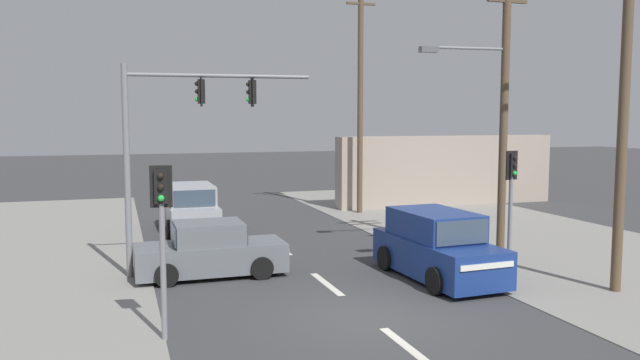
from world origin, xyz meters
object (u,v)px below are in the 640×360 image
object	(u,v)px
sedan_crossing_left	(210,252)
pedestal_signal_left_kerb	(162,223)
utility_pole_foreground_right	(622,66)
utility_pole_background_right	(360,93)
suv_kerbside_parked	(190,209)
suv_oncoming_mid	(437,247)
traffic_signal_mast	(174,131)
pedestal_signal_right_kerb	(511,190)
utility_pole_midground_right	(500,103)

from	to	relation	value
sedan_crossing_left	pedestal_signal_left_kerb	bearing A→B (deg)	-108.31
utility_pole_foreground_right	utility_pole_background_right	bearing A→B (deg)	94.51
utility_pole_foreground_right	suv_kerbside_parked	bearing A→B (deg)	127.24
utility_pole_foreground_right	pedestal_signal_left_kerb	bearing A→B (deg)	-179.89
suv_kerbside_parked	suv_oncoming_mid	bearing A→B (deg)	-59.15
utility_pole_background_right	pedestal_signal_left_kerb	size ratio (longest dim) A/B	3.06
pedestal_signal_left_kerb	utility_pole_background_right	bearing A→B (deg)	55.56
traffic_signal_mast	pedestal_signal_left_kerb	distance (m)	5.72
utility_pole_background_right	pedestal_signal_right_kerb	distance (m)	12.49
traffic_signal_mast	pedestal_signal_right_kerb	xyz separation A→B (m)	(9.32, -2.68, -1.73)
suv_kerbside_parked	suv_oncoming_mid	distance (m)	11.24
pedestal_signal_right_kerb	suv_oncoming_mid	xyz separation A→B (m)	(-2.38, 0.01, -1.53)
suv_kerbside_parked	traffic_signal_mast	bearing A→B (deg)	-99.50
utility_pole_foreground_right	pedestal_signal_right_kerb	world-z (taller)	utility_pole_foreground_right
pedestal_signal_right_kerb	suv_kerbside_parked	distance (m)	12.73
utility_pole_foreground_right	traffic_signal_mast	size ratio (longest dim) A/B	1.81
pedestal_signal_right_kerb	traffic_signal_mast	bearing A→B (deg)	163.93
suv_kerbside_parked	utility_pole_midground_right	bearing A→B (deg)	-41.40
suv_kerbside_parked	sedan_crossing_left	world-z (taller)	suv_kerbside_parked
utility_pole_foreground_right	traffic_signal_mast	bearing A→B (deg)	153.00
pedestal_signal_left_kerb	utility_pole_midground_right	bearing A→B (deg)	22.63
pedestal_signal_left_kerb	pedestal_signal_right_kerb	bearing A→B (deg)	15.11
utility_pole_midground_right	suv_kerbside_parked	xyz separation A→B (m)	(-8.92, 7.86, -4.10)
utility_pole_midground_right	suv_oncoming_mid	distance (m)	5.48
utility_pole_foreground_right	utility_pole_background_right	size ratio (longest dim) A/B	1.00
pedestal_signal_right_kerb	sedan_crossing_left	world-z (taller)	pedestal_signal_right_kerb
utility_pole_background_right	traffic_signal_mast	xyz separation A→B (m)	(-9.39, -9.37, -1.54)
pedestal_signal_left_kerb	sedan_crossing_left	bearing A→B (deg)	71.69
traffic_signal_mast	suv_oncoming_mid	distance (m)	8.12
utility_pole_background_right	suv_kerbside_parked	bearing A→B (deg)	-163.78
pedestal_signal_right_kerb	suv_kerbside_parked	size ratio (longest dim) A/B	0.78
utility_pole_foreground_right	suv_oncoming_mid	size ratio (longest dim) A/B	2.34
utility_pole_foreground_right	pedestal_signal_right_kerb	xyz separation A→B (m)	(-1.24, 2.69, -3.37)
pedestal_signal_left_kerb	suv_kerbside_parked	world-z (taller)	pedestal_signal_left_kerb
utility_pole_background_right	utility_pole_foreground_right	bearing A→B (deg)	-85.49
utility_pole_background_right	suv_oncoming_mid	bearing A→B (deg)	-101.54
utility_pole_midground_right	utility_pole_background_right	world-z (taller)	utility_pole_background_right
pedestal_signal_left_kerb	suv_kerbside_parked	bearing A→B (deg)	81.26
utility_pole_background_right	pedestal_signal_left_kerb	bearing A→B (deg)	-124.44
suv_oncoming_mid	utility_pole_midground_right	bearing A→B (deg)	29.62
utility_pole_foreground_right	utility_pole_midground_right	size ratio (longest dim) A/B	1.17
utility_pole_background_right	pedestal_signal_left_kerb	xyz separation A→B (m)	(-10.13, -14.76, -3.27)
traffic_signal_mast	sedan_crossing_left	size ratio (longest dim) A/B	1.41
pedestal_signal_left_kerb	utility_pole_foreground_right	bearing A→B (deg)	0.11
utility_pole_midground_right	suv_oncoming_mid	xyz separation A→B (m)	(-3.15, -1.79, -4.10)
suv_oncoming_mid	sedan_crossing_left	size ratio (longest dim) A/B	1.09
utility_pole_midground_right	utility_pole_background_right	bearing A→B (deg)	93.86
utility_pole_midground_right	suv_oncoming_mid	bearing A→B (deg)	-150.38
pedestal_signal_right_kerb	utility_pole_background_right	bearing A→B (deg)	89.65
pedestal_signal_left_kerb	traffic_signal_mast	bearing A→B (deg)	82.26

